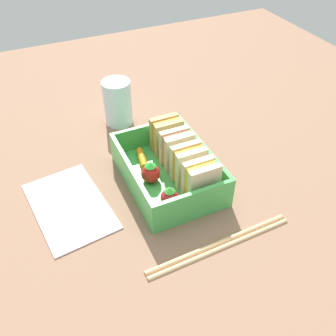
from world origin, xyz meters
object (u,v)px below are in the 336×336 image
object	(u,v)px
strawberry_far_left	(170,197)
folded_napkin	(70,205)
sandwich_center_right	(201,181)
strawberry_left	(150,173)
sandwich_center	(188,164)
drinking_glass	(118,103)
chopstick_pair	(220,244)
sandwich_left	(166,135)
carrot_stick_far_left	(142,158)
sandwich_center_left	(177,149)

from	to	relation	value
strawberry_far_left	folded_napkin	world-z (taller)	strawberry_far_left
sandwich_center_right	strawberry_left	world-z (taller)	sandwich_center_right
sandwich_center	drinking_glass	xyz separation A→B (cm)	(-20.48, -3.93, 0.00)
folded_napkin	sandwich_center_right	bearing A→B (deg)	68.58
strawberry_far_left	chopstick_pair	xyz separation A→B (cm)	(8.43, 3.37, -2.26)
strawberry_left	chopstick_pair	size ratio (longest dim) A/B	0.17
sandwich_left	sandwich_center	bearing A→B (deg)	0.00
sandwich_center	carrot_stick_far_left	bearing A→B (deg)	-145.03
sandwich_left	carrot_stick_far_left	xyz separation A→B (cm)	(1.00, -4.75, -2.40)
sandwich_center_left	chopstick_pair	distance (cm)	16.46
drinking_glass	folded_napkin	xyz separation A→B (cm)	(17.51, -13.56, -3.97)
chopstick_pair	drinking_glass	distance (cm)	32.86
sandwich_left	chopstick_pair	distance (cm)	20.25
drinking_glass	folded_napkin	distance (cm)	22.50
folded_napkin	strawberry_left	bearing A→B (deg)	85.51
sandwich_center_right	strawberry_far_left	bearing A→B (deg)	-93.27
chopstick_pair	folded_napkin	xyz separation A→B (cm)	(-15.03, -16.19, -0.15)
strawberry_left	folded_napkin	xyz separation A→B (cm)	(-0.97, -12.28, -2.56)
strawberry_left	drinking_glass	bearing A→B (deg)	176.04
sandwich_left	folded_napkin	world-z (taller)	sandwich_left
sandwich_center_right	strawberry_far_left	xyz separation A→B (cm)	(-0.27, -4.67, -1.56)
sandwich_center	chopstick_pair	world-z (taller)	sandwich_center
sandwich_center_left	carrot_stick_far_left	world-z (taller)	sandwich_center_left
sandwich_left	drinking_glass	xyz separation A→B (cm)	(-12.69, -3.93, 0.00)
sandwich_center_right	carrot_stick_far_left	xyz separation A→B (cm)	(-10.68, -4.75, -2.40)
sandwich_center_right	drinking_glass	distance (cm)	24.68
carrot_stick_far_left	sandwich_left	bearing A→B (deg)	101.89
sandwich_center_left	sandwich_center	size ratio (longest dim) A/B	1.00
sandwich_center_left	chopstick_pair	size ratio (longest dim) A/B	0.28
folded_napkin	strawberry_far_left	bearing A→B (deg)	62.78
strawberry_left	sandwich_center_left	bearing A→B (deg)	109.94
sandwich_center_left	drinking_glass	xyz separation A→B (cm)	(-16.58, -3.93, 0.00)
sandwich_center_left	strawberry_far_left	bearing A→B (deg)	-31.85
sandwich_left	sandwich_center_right	distance (cm)	11.68
drinking_glass	folded_napkin	bearing A→B (deg)	-37.77
drinking_glass	sandwich_center	bearing A→B (deg)	10.87
drinking_glass	sandwich_center_right	bearing A→B (deg)	9.16
chopstick_pair	strawberry_left	bearing A→B (deg)	-164.48
sandwich_center_left	strawberry_far_left	size ratio (longest dim) A/B	1.87
sandwich_center_left	chopstick_pair	xyz separation A→B (cm)	(15.95, -1.30, -3.82)
sandwich_left	drinking_glass	bearing A→B (deg)	-162.78
sandwich_center	strawberry_far_left	bearing A→B (deg)	-52.18
carrot_stick_far_left	chopstick_pair	distance (cm)	19.21
sandwich_center_left	strawberry_far_left	distance (cm)	8.99
sandwich_left	folded_napkin	size ratio (longest dim) A/B	0.38
sandwich_center_left	strawberry_left	xyz separation A→B (cm)	(1.89, -5.21, -1.41)
chopstick_pair	sandwich_left	bearing A→B (deg)	176.24
chopstick_pair	folded_napkin	world-z (taller)	chopstick_pair
sandwich_center_left	carrot_stick_far_left	size ratio (longest dim) A/B	1.40
sandwich_center_left	drinking_glass	world-z (taller)	drinking_glass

